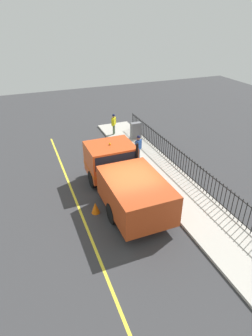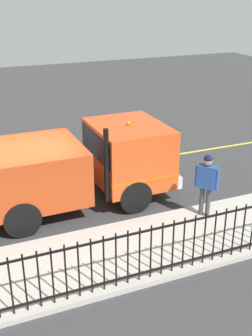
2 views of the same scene
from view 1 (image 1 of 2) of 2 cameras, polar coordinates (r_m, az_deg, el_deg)
name	(u,v)px [view 1 (image 1 of 2)]	position (r m, az deg, el deg)	size (l,w,h in m)	color
ground_plane	(130,208)	(13.86, 0.79, -8.18)	(48.92, 48.92, 0.00)	#38383A
sidewalk_slab	(182,194)	(14.99, 11.40, -5.27)	(2.59, 22.24, 0.13)	#B7B2A8
lane_marking	(83,219)	(13.33, -8.69, -10.34)	(0.12, 20.01, 0.01)	yellow
work_truck	(122,175)	(13.94, -0.81, -1.52)	(2.60, 6.57, 2.55)	#D84C1E
worker_standing	(138,146)	(17.23, 2.54, 4.56)	(0.53, 0.49, 1.76)	#264C99
pedestrian_distant	(114,122)	(21.39, -2.54, 9.38)	(0.45, 0.48, 1.60)	yellow
iron_fence	(202,179)	(15.19, 15.28, -2.10)	(0.04, 18.94, 1.27)	black
utility_cabinet	(136,130)	(20.81, 1.99, 7.68)	(0.75, 0.37, 1.19)	slate
traffic_cone	(95,208)	(13.48, -6.26, -8.06)	(0.41, 0.41, 0.58)	orange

